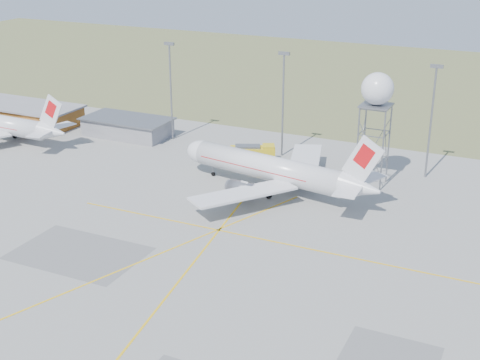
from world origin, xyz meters
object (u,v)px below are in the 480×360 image
at_px(radar_tower, 375,123).
at_px(baggage_tug, 12,128).
at_px(fire_truck, 254,154).
at_px(airliner_main, 271,169).

xyz_separation_m(radar_tower, baggage_tug, (-80.51, -2.02, -10.57)).
bearing_deg(fire_truck, baggage_tug, 159.02).
distance_m(fire_truck, baggage_tug, 57.28).
distance_m(airliner_main, radar_tower, 19.32).
bearing_deg(fire_truck, radar_tower, -29.30).
xyz_separation_m(airliner_main, radar_tower, (14.60, 10.43, 7.17)).
bearing_deg(airliner_main, baggage_tug, 2.85).
distance_m(radar_tower, fire_truck, 25.30).
xyz_separation_m(radar_tower, fire_truck, (-23.37, 1.83, -9.52)).
xyz_separation_m(fire_truck, baggage_tug, (-57.14, -3.85, -1.05)).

